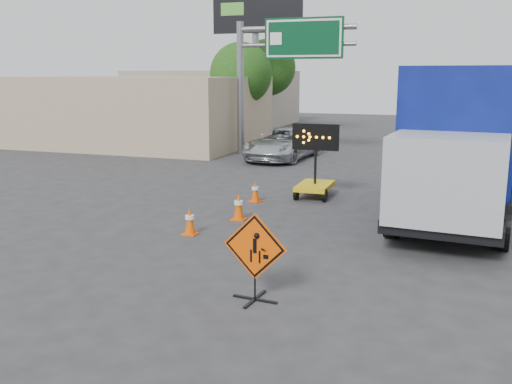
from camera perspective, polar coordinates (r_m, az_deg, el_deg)
The scene contains 14 objects.
ground at distance 11.96m, azimuth -3.40°, elevation -8.82°, with size 100.00×100.00×0.00m, color #2D2D30.
storefront_left_near at distance 35.52m, azimuth -11.84°, elevation 7.99°, with size 14.00×10.00×4.00m, color tan.
storefront_left_far at distance 48.40m, azimuth -4.18°, elevation 9.39°, with size 12.00×10.00×4.40m, color #A89D8C.
highway_gantry at distance 29.62m, azimuth 2.22°, elevation 13.46°, with size 6.18×0.38×6.90m.
billboard at distance 38.48m, azimuth 0.11°, elevation 16.49°, with size 6.10×0.54×9.85m.
tree_left_near at distance 34.60m, azimuth -1.51°, elevation 11.72°, with size 3.71×3.71×6.03m.
tree_left_far at distance 42.47m, azimuth 1.15°, elevation 12.32°, with size 4.10×4.10×6.66m.
construction_sign at distance 10.66m, azimuth -0.11°, elevation -6.30°, with size 1.28×0.91×1.70m.
arrow_board at distance 19.70m, azimuth 5.92°, elevation 1.12°, with size 1.60×1.79×2.54m.
pickup_truck at distance 28.48m, azimuth 2.65°, elevation 4.84°, with size 2.54×5.51×1.53m, color silver.
box_truck at distance 17.89m, azimuth 19.76°, elevation 3.99°, with size 3.52×9.44×4.39m.
cone_a at distance 15.22m, azimuth -6.64°, elevation -2.89°, with size 0.38×0.38×0.75m.
cone_b at distance 16.62m, azimuth -1.75°, elevation -1.44°, with size 0.41×0.41×0.81m.
cone_c at distance 18.95m, azimuth -0.08°, elevation 0.09°, with size 0.46×0.46×0.72m.
Camera 1 is at (4.39, -10.30, 4.21)m, focal length 40.00 mm.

